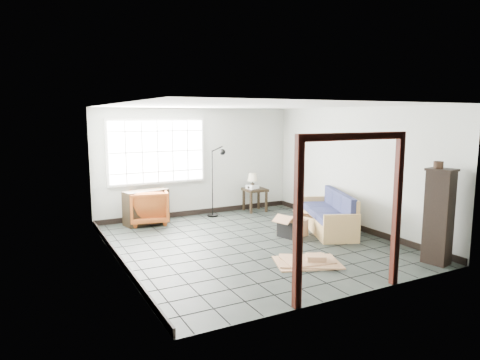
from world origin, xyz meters
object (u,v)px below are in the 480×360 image
armchair (148,205)px  tall_shelf (439,216)px  side_table (255,192)px  futon_sofa (330,217)px

armchair → tall_shelf: 5.94m
side_table → futon_sofa: bearing=-79.1°
armchair → tall_shelf: (3.48, -4.80, 0.38)m
futon_sofa → side_table: size_ratio=3.44×
tall_shelf → side_table: bearing=85.6°
armchair → side_table: armchair is taller
armchair → tall_shelf: size_ratio=0.54×
side_table → tall_shelf: tall_shelf is taller
armchair → side_table: bearing=-168.6°
side_table → armchair: bearing=-180.0°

